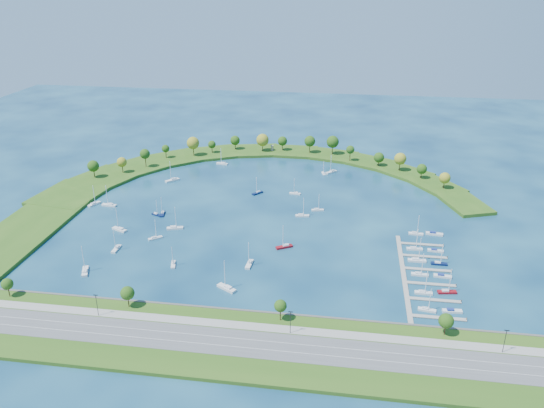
# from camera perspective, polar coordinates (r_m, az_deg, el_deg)

# --- Properties ---
(ground) EXTENTS (700.00, 700.00, 0.00)m
(ground) POSITION_cam_1_polar(r_m,az_deg,el_deg) (320.06, -1.02, -0.96)
(ground) COLOR #072342
(ground) RESTS_ON ground
(south_shoreline) EXTENTS (420.00, 43.10, 11.60)m
(south_shoreline) POSITION_cam_1_polar(r_m,az_deg,el_deg) (215.99, -6.47, -14.17)
(south_shoreline) COLOR #294F15
(south_shoreline) RESTS_ON ground
(breakwater) EXTENTS (286.74, 247.64, 2.00)m
(breakwater) POSITION_cam_1_polar(r_m,az_deg,el_deg) (373.05, -6.84, 2.68)
(breakwater) COLOR #294F15
(breakwater) RESTS_ON ground
(breakwater_trees) EXTENTS (243.43, 87.50, 14.82)m
(breakwater_trees) POSITION_cam_1_polar(r_m,az_deg,el_deg) (401.23, 0.27, 5.81)
(breakwater_trees) COLOR #382314
(breakwater_trees) RESTS_ON breakwater
(harbor_tower) EXTENTS (2.60, 2.60, 4.34)m
(harbor_tower) POSITION_cam_1_polar(r_m,az_deg,el_deg) (426.78, 0.02, 6.01)
(harbor_tower) COLOR gray
(harbor_tower) RESTS_ON breakwater
(dock_system) EXTENTS (24.28, 82.00, 1.60)m
(dock_system) POSITION_cam_1_polar(r_m,az_deg,el_deg) (264.69, 15.42, -7.39)
(dock_system) COLOR gray
(dock_system) RESTS_ON ground
(moored_boat_0) EXTENTS (7.64, 3.74, 10.82)m
(moored_boat_0) POSITION_cam_1_polar(r_m,az_deg,el_deg) (323.81, 4.88, -0.57)
(moored_boat_0) COLOR silver
(moored_boat_0) RESTS_ON ground
(moored_boat_1) EXTENTS (9.45, 3.50, 13.58)m
(moored_boat_1) POSITION_cam_1_polar(r_m,az_deg,el_deg) (344.00, -16.94, -0.06)
(moored_boat_1) COLOR silver
(moored_boat_1) RESTS_ON ground
(moored_boat_2) EXTENTS (3.35, 6.57, 9.31)m
(moored_boat_2) POSITION_cam_1_polar(r_m,az_deg,el_deg) (383.54, 5.51, 3.31)
(moored_boat_2) COLOR silver
(moored_boat_2) RESTS_ON ground
(moored_boat_3) EXTENTS (6.04, 9.70, 13.83)m
(moored_boat_3) POSITION_cam_1_polar(r_m,az_deg,el_deg) (273.26, -19.29, -6.73)
(moored_boat_3) COLOR silver
(moored_boat_3) RESTS_ON ground
(moored_boat_4) EXTENTS (6.85, 7.48, 11.67)m
(moored_boat_4) POSITION_cam_1_polar(r_m,az_deg,el_deg) (347.56, -1.55, 1.24)
(moored_boat_4) COLOR #09153C
(moored_boat_4) RESTS_ON ground
(moored_boat_5) EXTENTS (9.63, 6.26, 13.78)m
(moored_boat_5) POSITION_cam_1_polar(r_m,az_deg,el_deg) (310.07, -15.94, -2.57)
(moored_boat_5) COLOR silver
(moored_boat_5) RESTS_ON ground
(moored_boat_6) EXTENTS (8.42, 8.37, 13.63)m
(moored_boat_6) POSITION_cam_1_polar(r_m,az_deg,el_deg) (386.61, 6.35, 3.46)
(moored_boat_6) COLOR silver
(moored_boat_6) RESTS_ON ground
(moored_boat_7) EXTENTS (2.90, 8.87, 12.87)m
(moored_boat_7) POSITION_cam_1_polar(r_m,az_deg,el_deg) (264.51, -2.43, -6.35)
(moored_boat_7) COLOR silver
(moored_boat_7) RESTS_ON ground
(moored_boat_8) EXTENTS (8.97, 6.58, 13.09)m
(moored_boat_8) POSITION_cam_1_polar(r_m,az_deg,el_deg) (280.17, 1.33, -4.51)
(moored_boat_8) COLOR maroon
(moored_boat_8) RESTS_ON ground
(moored_boat_9) EXTENTS (8.30, 3.44, 11.83)m
(moored_boat_9) POSITION_cam_1_polar(r_m,az_deg,el_deg) (315.53, 3.23, -1.19)
(moored_boat_9) COLOR silver
(moored_boat_9) RESTS_ON ground
(moored_boat_10) EXTENTS (7.56, 3.03, 10.81)m
(moored_boat_10) POSITION_cam_1_polar(r_m,az_deg,el_deg) (346.96, 2.48, 1.18)
(moored_boat_10) COLOR silver
(moored_boat_10) RESTS_ON ground
(moored_boat_11) EXTENTS (3.48, 8.08, 11.49)m
(moored_boat_11) POSITION_cam_1_polar(r_m,az_deg,el_deg) (324.02, -11.58, -0.97)
(moored_boat_11) COLOR #09153C
(moored_boat_11) RESTS_ON ground
(moored_boat_12) EXTENTS (8.99, 3.82, 12.80)m
(moored_boat_12) POSITION_cam_1_polar(r_m,az_deg,el_deg) (403.20, -5.32, 4.35)
(moored_boat_12) COLOR silver
(moored_boat_12) RESTS_ON ground
(moored_boat_13) EXTENTS (2.36, 8.37, 12.30)m
(moored_boat_13) POSITION_cam_1_polar(r_m,az_deg,el_deg) (289.61, -16.25, -4.55)
(moored_boat_13) COLOR silver
(moored_boat_13) RESTS_ON ground
(moored_boat_14) EXTENTS (3.81, 7.47, 10.57)m
(moored_boat_14) POSITION_cam_1_polar(r_m,az_deg,el_deg) (268.57, -10.48, -6.28)
(moored_boat_14) COLOR silver
(moored_boat_14) RESTS_ON ground
(moored_boat_15) EXTENTS (9.89, 7.55, 14.56)m
(moored_boat_15) POSITION_cam_1_polar(r_m,az_deg,el_deg) (246.35, -4.85, -8.85)
(moored_boat_15) COLOR silver
(moored_boat_15) RESTS_ON ground
(moored_boat_16) EXTENTS (7.34, 6.39, 11.23)m
(moored_boat_16) POSITION_cam_1_polar(r_m,az_deg,el_deg) (295.75, -12.33, -3.51)
(moored_boat_16) COLOR silver
(moored_boat_16) RESTS_ON ground
(moored_boat_17) EXTENTS (5.74, 8.88, 12.70)m
(moored_boat_17) POSITION_cam_1_polar(r_m,az_deg,el_deg) (348.48, -18.41, 0.05)
(moored_boat_17) COLOR silver
(moored_boat_17) RESTS_ON ground
(moored_boat_18) EXTENTS (9.47, 5.08, 13.40)m
(moored_boat_18) POSITION_cam_1_polar(r_m,az_deg,el_deg) (304.84, -10.32, -2.47)
(moored_boat_18) COLOR silver
(moored_boat_18) RESTS_ON ground
(moored_boat_19) EXTENTS (8.94, 8.93, 14.51)m
(moored_boat_19) POSITION_cam_1_polar(r_m,az_deg,el_deg) (374.99, -10.56, 2.56)
(moored_boat_19) COLOR silver
(moored_boat_19) RESTS_ON ground
(moored_boat_20) EXTENTS (6.94, 4.41, 9.91)m
(moored_boat_20) POSITION_cam_1_polar(r_m,az_deg,el_deg) (323.86, -12.18, -1.05)
(moored_boat_20) COLOR #09153C
(moored_boat_20) RESTS_ON ground
(docked_boat_0) EXTENTS (7.77, 3.21, 11.08)m
(docked_boat_0) POSITION_cam_1_polar(r_m,az_deg,el_deg) (240.74, 16.17, -10.70)
(docked_boat_0) COLOR silver
(docked_boat_0) RESTS_ON ground
(docked_boat_1) EXTENTS (8.41, 2.94, 1.68)m
(docked_boat_1) POSITION_cam_1_polar(r_m,az_deg,el_deg) (243.22, 18.62, -10.74)
(docked_boat_1) COLOR silver
(docked_boat_1) RESTS_ON ground
(docked_boat_2) EXTENTS (7.86, 2.23, 11.54)m
(docked_boat_2) POSITION_cam_1_polar(r_m,az_deg,el_deg) (251.81, 15.83, -9.01)
(docked_boat_2) COLOR silver
(docked_boat_2) RESTS_ON ground
(docked_boat_3) EXTENTS (8.70, 3.66, 12.40)m
(docked_boat_3) POSITION_cam_1_polar(r_m,az_deg,el_deg) (255.36, 18.13, -8.83)
(docked_boat_3) COLOR maroon
(docked_boat_3) RESTS_ON ground
(docked_boat_4) EXTENTS (8.12, 2.52, 11.83)m
(docked_boat_4) POSITION_cam_1_polar(r_m,az_deg,el_deg) (265.31, 15.46, -7.18)
(docked_boat_4) COLOR silver
(docked_boat_4) RESTS_ON ground
(docked_boat_5) EXTENTS (8.50, 3.10, 1.70)m
(docked_boat_5) POSITION_cam_1_polar(r_m,az_deg,el_deg) (267.12, 17.69, -7.32)
(docked_boat_5) COLOR silver
(docked_boat_5) RESTS_ON ground
(docked_boat_6) EXTENTS (8.98, 2.63, 13.16)m
(docked_boat_6) POSITION_cam_1_polar(r_m,az_deg,el_deg) (276.95, 15.17, -5.76)
(docked_boat_6) COLOR silver
(docked_boat_6) RESTS_ON ground
(docked_boat_7) EXTENTS (7.83, 2.27, 11.48)m
(docked_boat_7) POSITION_cam_1_polar(r_m,az_deg,el_deg) (277.26, 17.36, -6.02)
(docked_boat_7) COLOR #09153C
(docked_boat_7) RESTS_ON ground
(docked_boat_8) EXTENTS (8.32, 2.73, 12.07)m
(docked_boat_8) POSITION_cam_1_polar(r_m,az_deg,el_deg) (287.78, 14.94, -4.58)
(docked_boat_8) COLOR silver
(docked_boat_8) RESTS_ON ground
(docked_boat_9) EXTENTS (8.19, 3.01, 1.63)m
(docked_boat_9) POSITION_cam_1_polar(r_m,az_deg,el_deg) (289.16, 17.00, -4.76)
(docked_boat_9) COLOR silver
(docked_boat_9) RESTS_ON ground
(docked_boat_10) EXTENTS (8.04, 2.65, 11.65)m
(docked_boat_10) POSITION_cam_1_polar(r_m,az_deg,el_deg) (304.06, 15.07, -3.02)
(docked_boat_10) COLOR silver
(docked_boat_10) RESTS_ON ground
(docked_boat_11) EXTENTS (9.45, 3.68, 1.88)m
(docked_boat_11) POSITION_cam_1_polar(r_m,az_deg,el_deg) (306.77, 16.88, -3.04)
(docked_boat_11) COLOR silver
(docked_boat_11) RESTS_ON ground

